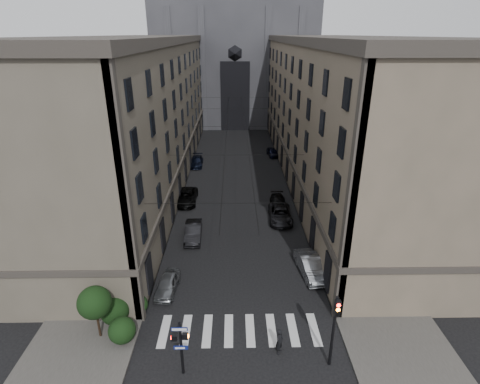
{
  "coord_description": "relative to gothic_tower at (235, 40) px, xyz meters",
  "views": [
    {
      "loc": [
        -0.3,
        -15.31,
        19.17
      ],
      "look_at": [
        0.13,
        10.39,
        8.24
      ],
      "focal_mm": 28.0,
      "sensor_mm": 36.0,
      "label": 1
    }
  ],
  "objects": [
    {
      "name": "car_left_midnear",
      "position": [
        -4.47,
        -57.12,
        -17.03
      ],
      "size": [
        1.8,
        4.71,
        1.53
      ],
      "primitive_type": "imported",
      "rotation": [
        0.0,
        0.0,
        0.04
      ],
      "color": "black",
      "rests_on": "ground"
    },
    {
      "name": "building_left",
      "position": [
        -13.44,
        -38.96,
        -8.45
      ],
      "size": [
        13.6,
        60.6,
        18.85
      ],
      "color": "#524B3F",
      "rests_on": "ground"
    },
    {
      "name": "tram_wires",
      "position": [
        0.0,
        -39.33,
        -10.55
      ],
      "size": [
        14.0,
        60.0,
        0.43
      ],
      "color": "black",
      "rests_on": "ground"
    },
    {
      "name": "car_left_near",
      "position": [
        -5.71,
        -65.52,
        -17.14
      ],
      "size": [
        1.89,
        3.98,
        1.31
      ],
      "primitive_type": "imported",
      "rotation": [
        0.0,
        0.0,
        -0.09
      ],
      "color": "slate",
      "rests_on": "ground"
    },
    {
      "name": "building_right",
      "position": [
        13.44,
        -38.96,
        -8.45
      ],
      "size": [
        13.6,
        60.6,
        18.85
      ],
      "color": "brown",
      "rests_on": "ground"
    },
    {
      "name": "zebra_crossing",
      "position": [
        0.0,
        -69.96,
        -17.79
      ],
      "size": [
        11.0,
        3.2,
        0.01
      ],
      "primitive_type": "cube",
      "color": "beige",
      "rests_on": "ground"
    },
    {
      "name": "shrub_cluster",
      "position": [
        -8.72,
        -69.95,
        -16.0
      ],
      "size": [
        3.9,
        4.4,
        3.9
      ],
      "color": "black",
      "rests_on": "sidewalk_left"
    },
    {
      "name": "car_right_far",
      "position": [
        6.2,
        -29.66,
        -17.13
      ],
      "size": [
        2.07,
        4.09,
        1.34
      ],
      "primitive_type": "imported",
      "rotation": [
        0.0,
        0.0,
        0.13
      ],
      "color": "black",
      "rests_on": "ground"
    },
    {
      "name": "sidewalk_right",
      "position": [
        10.5,
        -38.96,
        -17.72
      ],
      "size": [
        7.0,
        80.0,
        0.15
      ],
      "primitive_type": "cube",
      "color": "#383533",
      "rests_on": "ground"
    },
    {
      "name": "car_right_midnear",
      "position": [
        4.76,
        -53.32,
        -17.07
      ],
      "size": [
        2.61,
        5.35,
        1.46
      ],
      "primitive_type": "imported",
      "rotation": [
        0.0,
        0.0,
        -0.03
      ],
      "color": "black",
      "rests_on": "ground"
    },
    {
      "name": "pedestrian_signal_left",
      "position": [
        -3.51,
        -73.46,
        -15.48
      ],
      "size": [
        1.02,
        0.38,
        4.0
      ],
      "color": "black",
      "rests_on": "ground"
    },
    {
      "name": "car_left_midfar",
      "position": [
        -6.18,
        -48.35,
        -17.05
      ],
      "size": [
        2.51,
        5.42,
        1.5
      ],
      "primitive_type": "imported",
      "rotation": [
        0.0,
        0.0,
        0.0
      ],
      "color": "black",
      "rests_on": "ground"
    },
    {
      "name": "traffic_light_right",
      "position": [
        5.6,
        -73.04,
        -14.51
      ],
      "size": [
        0.34,
        0.5,
        5.2
      ],
      "color": "black",
      "rests_on": "ground"
    },
    {
      "name": "car_right_midfar",
      "position": [
        4.88,
        -50.07,
        -17.15
      ],
      "size": [
        1.94,
        4.52,
        1.3
      ],
      "primitive_type": "imported",
      "rotation": [
        0.0,
        0.0,
        -0.03
      ],
      "color": "black",
      "rests_on": "ground"
    },
    {
      "name": "gothic_tower",
      "position": [
        0.0,
        0.0,
        0.0
      ],
      "size": [
        35.0,
        23.0,
        58.0
      ],
      "color": "#2D2D33",
      "rests_on": "ground"
    },
    {
      "name": "car_left_far",
      "position": [
        -6.2,
        -34.47,
        -17.1
      ],
      "size": [
        2.05,
        4.86,
        1.4
      ],
      "primitive_type": "imported",
      "rotation": [
        0.0,
        0.0,
        0.02
      ],
      "color": "black",
      "rests_on": "ground"
    },
    {
      "name": "car_right_near",
      "position": [
        6.2,
        -63.38,
        -17.0
      ],
      "size": [
        2.34,
        5.01,
        1.59
      ],
      "primitive_type": "imported",
      "rotation": [
        0.0,
        0.0,
        0.14
      ],
      "color": "gray",
      "rests_on": "ground"
    },
    {
      "name": "pedestrian",
      "position": [
        2.56,
        -71.96,
        -16.87
      ],
      "size": [
        0.68,
        0.8,
        1.85
      ],
      "primitive_type": "imported",
      "rotation": [
        0.0,
        0.0,
        1.15
      ],
      "color": "black",
      "rests_on": "ground"
    },
    {
      "name": "sidewalk_left",
      "position": [
        -10.5,
        -38.96,
        -17.72
      ],
      "size": [
        7.0,
        80.0,
        0.15
      ],
      "primitive_type": "cube",
      "color": "#383533",
      "rests_on": "ground"
    }
  ]
}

